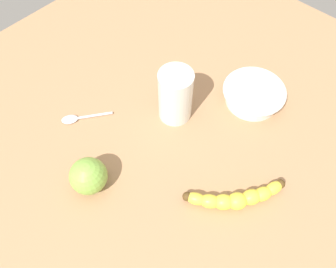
{
  "coord_description": "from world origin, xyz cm",
  "views": [
    {
      "loc": [
        27.65,
        21.07,
        62.88
      ],
      "look_at": [
        0.38,
        -3.91,
        5.0
      ],
      "focal_mm": 35.36,
      "sensor_mm": 36.0,
      "label": 1
    }
  ],
  "objects_px": {
    "banana": "(236,198)",
    "ceramic_bowl": "(254,94)",
    "green_apple_fruit": "(89,176)",
    "teaspoon": "(73,119)",
    "smoothie_glass": "(175,97)"
  },
  "relations": [
    {
      "from": "banana",
      "to": "teaspoon",
      "type": "distance_m",
      "value": 0.39
    },
    {
      "from": "ceramic_bowl",
      "to": "green_apple_fruit",
      "type": "distance_m",
      "value": 0.4
    },
    {
      "from": "ceramic_bowl",
      "to": "teaspoon",
      "type": "relative_size",
      "value": 1.43
    },
    {
      "from": "ceramic_bowl",
      "to": "teaspoon",
      "type": "xyz_separation_m",
      "value": [
        0.31,
        -0.26,
        -0.02
      ]
    },
    {
      "from": "green_apple_fruit",
      "to": "teaspoon",
      "type": "xyz_separation_m",
      "value": [
        -0.07,
        -0.15,
        -0.03
      ]
    },
    {
      "from": "smoothie_glass",
      "to": "teaspoon",
      "type": "bearing_deg",
      "value": -42.86
    },
    {
      "from": "teaspoon",
      "to": "ceramic_bowl",
      "type": "bearing_deg",
      "value": 176.6
    },
    {
      "from": "banana",
      "to": "smoothie_glass",
      "type": "distance_m",
      "value": 0.24
    },
    {
      "from": "smoothie_glass",
      "to": "ceramic_bowl",
      "type": "distance_m",
      "value": 0.18
    },
    {
      "from": "green_apple_fruit",
      "to": "teaspoon",
      "type": "distance_m",
      "value": 0.17
    },
    {
      "from": "ceramic_bowl",
      "to": "teaspoon",
      "type": "bearing_deg",
      "value": -39.82
    },
    {
      "from": "banana",
      "to": "smoothie_glass",
      "type": "bearing_deg",
      "value": 110.31
    },
    {
      "from": "ceramic_bowl",
      "to": "green_apple_fruit",
      "type": "xyz_separation_m",
      "value": [
        0.38,
        -0.11,
        0.01
      ]
    },
    {
      "from": "banana",
      "to": "ceramic_bowl",
      "type": "bearing_deg",
      "value": 67.11
    },
    {
      "from": "ceramic_bowl",
      "to": "teaspoon",
      "type": "height_order",
      "value": "ceramic_bowl"
    }
  ]
}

